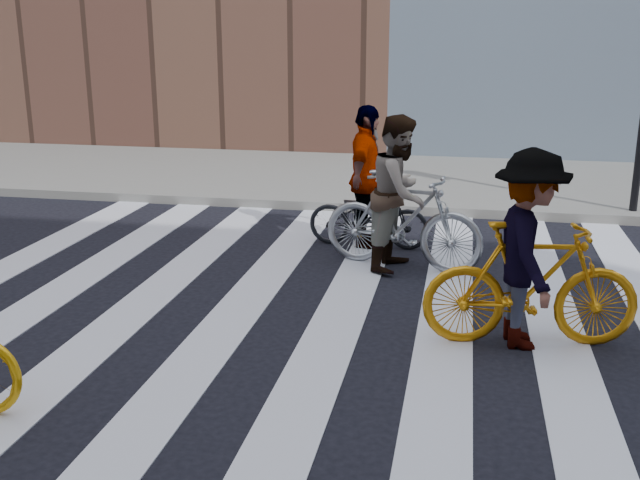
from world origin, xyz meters
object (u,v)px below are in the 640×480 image
(bike_silver_mid, at_px, (403,220))
(bike_yellow_right, at_px, (531,284))
(bike_dark_rear, at_px, (369,216))
(rider_mid, at_px, (399,193))
(rider_rear, at_px, (366,177))
(rider_right, at_px, (528,250))

(bike_silver_mid, height_order, bike_yellow_right, bike_silver_mid)
(bike_dark_rear, xyz_separation_m, rider_mid, (0.49, -0.87, 0.52))
(bike_silver_mid, relative_size, rider_mid, 1.06)
(rider_mid, bearing_deg, bike_dark_rear, 43.09)
(bike_yellow_right, height_order, rider_rear, rider_rear)
(bike_dark_rear, xyz_separation_m, rider_right, (1.88, -3.02, 0.51))
(rider_right, distance_m, rider_rear, 3.58)
(bike_dark_rear, distance_m, rider_right, 3.59)
(bike_silver_mid, distance_m, rider_right, 2.56)
(rider_mid, xyz_separation_m, rider_rear, (-0.54, 0.87, 0.01))
(bike_yellow_right, bearing_deg, rider_mid, 25.85)
(rider_right, bearing_deg, bike_silver_mid, 23.98)
(bike_silver_mid, distance_m, bike_dark_rear, 1.04)
(bike_yellow_right, bearing_deg, bike_silver_mid, 24.92)
(rider_rear, bearing_deg, rider_mid, -144.22)
(bike_dark_rear, relative_size, rider_right, 0.89)
(rider_mid, bearing_deg, bike_yellow_right, -132.45)
(bike_yellow_right, distance_m, bike_dark_rear, 3.59)
(bike_silver_mid, xyz_separation_m, rider_mid, (-0.05, 0.00, 0.35))
(rider_mid, xyz_separation_m, rider_right, (1.39, -2.15, -0.02))
(bike_silver_mid, xyz_separation_m, rider_right, (1.34, -2.15, 0.33))
(bike_dark_rear, distance_m, rider_rear, 0.54)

